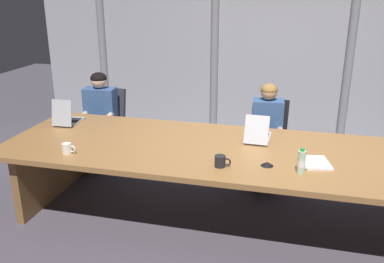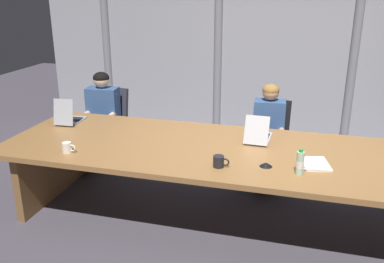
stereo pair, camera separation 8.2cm
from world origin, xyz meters
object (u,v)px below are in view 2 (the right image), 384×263
object	(u,v)px
laptop_left_mid	(258,135)
spiral_notepad	(315,164)
person_left_end	(101,113)
office_chair_left_end	(108,133)
conference_mic_left_side	(266,164)
person_left_mid	(268,129)
water_bottle_primary	(300,163)
coffee_mug_far	(219,161)
coffee_mug_near	(67,147)
laptop_left_end	(70,118)
office_chair_left_mid	(267,149)

from	to	relation	value
laptop_left_mid	spiral_notepad	world-z (taller)	laptop_left_mid
person_left_end	office_chair_left_end	bearing A→B (deg)	177.44
laptop_left_mid	conference_mic_left_side	world-z (taller)	laptop_left_mid
person_left_mid	water_bottle_primary	distance (m)	1.40
person_left_end	conference_mic_left_side	size ratio (longest dim) A/B	10.74
coffee_mug_far	conference_mic_left_side	bearing A→B (deg)	16.86
office_chair_left_end	coffee_mug_far	size ratio (longest dim) A/B	6.64
person_left_end	spiral_notepad	xyz separation A→B (m)	(2.60, -1.12, 0.08)
coffee_mug_near	spiral_notepad	bearing A→B (deg)	8.03
office_chair_left_end	spiral_notepad	world-z (taller)	office_chair_left_end
laptop_left_mid	person_left_mid	world-z (taller)	person_left_mid
person_left_end	person_left_mid	bearing A→B (deg)	83.97
coffee_mug_near	spiral_notepad	size ratio (longest dim) A/B	0.38
office_chair_left_end	coffee_mug_near	bearing A→B (deg)	22.14
laptop_left_mid	coffee_mug_far	size ratio (longest dim) A/B	3.01
laptop_left_end	office_chair_left_end	bearing A→B (deg)	-6.37
spiral_notepad	coffee_mug_far	bearing A→B (deg)	-174.58
office_chair_left_end	spiral_notepad	bearing A→B (deg)	71.52
laptop_left_end	coffee_mug_near	distance (m)	0.90
laptop_left_mid	person_left_mid	distance (m)	0.65
laptop_left_mid	water_bottle_primary	xyz separation A→B (m)	(0.42, -0.71, 0.04)
laptop_left_end	laptop_left_mid	world-z (taller)	laptop_left_end
laptop_left_mid	office_chair_left_mid	xyz separation A→B (m)	(0.03, 0.79, -0.45)
person_left_mid	coffee_mug_far	size ratio (longest dim) A/B	8.24
laptop_left_mid	office_chair_left_end	xyz separation A→B (m)	(-2.06, 0.79, -0.45)
coffee_mug_near	water_bottle_primary	bearing A→B (deg)	2.25
office_chair_left_end	coffee_mug_far	xyz separation A→B (m)	(1.82, -1.54, 0.44)
office_chair_left_mid	coffee_mug_far	xyz separation A→B (m)	(-0.27, -1.53, 0.45)
water_bottle_primary	conference_mic_left_side	bearing A→B (deg)	163.29
person_left_mid	office_chair_left_end	bearing A→B (deg)	-99.57
person_left_mid	spiral_notepad	bearing A→B (deg)	18.95
office_chair_left_mid	spiral_notepad	size ratio (longest dim) A/B	2.64
coffee_mug_near	office_chair_left_mid	bearing A→B (deg)	43.30
laptop_left_mid	person_left_mid	size ratio (longest dim) A/B	0.37
conference_mic_left_side	coffee_mug_far	bearing A→B (deg)	-163.14
office_chair_left_end	coffee_mug_near	distance (m)	1.69
laptop_left_end	coffee_mug_far	world-z (taller)	laptop_left_end
coffee_mug_far	person_left_mid	bearing A→B (deg)	78.19
office_chair_left_mid	spiral_notepad	world-z (taller)	office_chair_left_mid
person_left_end	coffee_mug_near	size ratio (longest dim) A/B	9.03
conference_mic_left_side	water_bottle_primary	bearing A→B (deg)	-16.71
person_left_end	conference_mic_left_side	bearing A→B (deg)	54.19
laptop_left_mid	conference_mic_left_side	xyz separation A→B (m)	(0.14, -0.63, -0.04)
water_bottle_primary	conference_mic_left_side	size ratio (longest dim) A/B	1.97
laptop_left_end	person_left_mid	world-z (taller)	person_left_mid
water_bottle_primary	coffee_mug_far	bearing A→B (deg)	-177.16
person_left_mid	coffee_mug_far	distance (m)	1.41
water_bottle_primary	coffee_mug_far	size ratio (longest dim) A/B	1.54
office_chair_left_mid	conference_mic_left_side	xyz separation A→B (m)	(0.11, -1.42, 0.42)
spiral_notepad	water_bottle_primary	bearing A→B (deg)	-132.21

